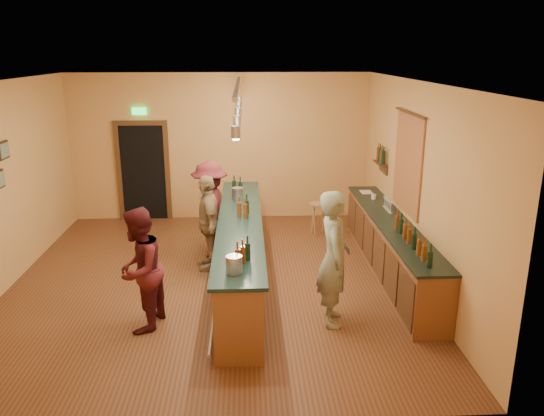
{
  "coord_description": "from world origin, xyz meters",
  "views": [
    {
      "loc": [
        0.56,
        -8.06,
        3.65
      ],
      "look_at": [
        0.97,
        0.2,
        1.18
      ],
      "focal_mm": 35.0,
      "sensor_mm": 36.0,
      "label": 1
    }
  ],
  "objects_px": {
    "back_counter": "(390,246)",
    "bartender": "(334,259)",
    "customer_c": "(210,209)",
    "customer_b": "(208,223)",
    "tasting_bar": "(240,246)",
    "customer_a": "(139,270)",
    "bar_stool": "(317,210)"
  },
  "relations": [
    {
      "from": "customer_a",
      "to": "customer_b",
      "type": "xyz_separation_m",
      "value": [
        0.78,
        2.04,
        -0.02
      ]
    },
    {
      "from": "customer_a",
      "to": "bartender",
      "type": "bearing_deg",
      "value": 103.49
    },
    {
      "from": "bartender",
      "to": "bar_stool",
      "type": "distance_m",
      "value": 3.68
    },
    {
      "from": "tasting_bar",
      "to": "customer_b",
      "type": "distance_m",
      "value": 0.82
    },
    {
      "from": "customer_a",
      "to": "customer_b",
      "type": "height_order",
      "value": "customer_a"
    },
    {
      "from": "customer_b",
      "to": "bar_stool",
      "type": "distance_m",
      "value": 2.67
    },
    {
      "from": "customer_b",
      "to": "customer_c",
      "type": "distance_m",
      "value": 0.63
    },
    {
      "from": "back_counter",
      "to": "bar_stool",
      "type": "relative_size",
      "value": 6.79
    },
    {
      "from": "bartender",
      "to": "customer_b",
      "type": "relative_size",
      "value": 1.14
    },
    {
      "from": "bar_stool",
      "to": "customer_a",
      "type": "bearing_deg",
      "value": -127.93
    },
    {
      "from": "customer_a",
      "to": "bar_stool",
      "type": "distance_m",
      "value": 4.68
    },
    {
      "from": "back_counter",
      "to": "customer_b",
      "type": "height_order",
      "value": "customer_b"
    },
    {
      "from": "back_counter",
      "to": "customer_b",
      "type": "bearing_deg",
      "value": 172.83
    },
    {
      "from": "back_counter",
      "to": "tasting_bar",
      "type": "distance_m",
      "value": 2.53
    },
    {
      "from": "bartender",
      "to": "customer_b",
      "type": "distance_m",
      "value": 2.73
    },
    {
      "from": "customer_c",
      "to": "bartender",
      "type": "bearing_deg",
      "value": 36.24
    },
    {
      "from": "bartender",
      "to": "back_counter",
      "type": "bearing_deg",
      "value": -33.26
    },
    {
      "from": "customer_a",
      "to": "bar_stool",
      "type": "bearing_deg",
      "value": 154.9
    },
    {
      "from": "bartender",
      "to": "customer_a",
      "type": "relative_size",
      "value": 1.12
    },
    {
      "from": "customer_a",
      "to": "back_counter",
      "type": "bearing_deg",
      "value": 126.16
    },
    {
      "from": "bartender",
      "to": "customer_a",
      "type": "xyz_separation_m",
      "value": [
        -2.61,
        -0.03,
        -0.1
      ]
    },
    {
      "from": "customer_a",
      "to": "customer_b",
      "type": "relative_size",
      "value": 1.03
    },
    {
      "from": "tasting_bar",
      "to": "customer_a",
      "type": "height_order",
      "value": "customer_a"
    },
    {
      "from": "tasting_bar",
      "to": "customer_c",
      "type": "bearing_deg",
      "value": 114.71
    },
    {
      "from": "back_counter",
      "to": "bartender",
      "type": "height_order",
      "value": "bartender"
    },
    {
      "from": "customer_b",
      "to": "bar_stool",
      "type": "relative_size",
      "value": 2.47
    },
    {
      "from": "bartender",
      "to": "bar_stool",
      "type": "height_order",
      "value": "bartender"
    },
    {
      "from": "customer_b",
      "to": "customer_c",
      "type": "bearing_deg",
      "value": 170.11
    },
    {
      "from": "bartender",
      "to": "tasting_bar",
      "type": "bearing_deg",
      "value": 45.55
    },
    {
      "from": "back_counter",
      "to": "bartender",
      "type": "xyz_separation_m",
      "value": [
        -1.24,
        -1.63,
        0.46
      ]
    },
    {
      "from": "customer_a",
      "to": "bar_stool",
      "type": "height_order",
      "value": "customer_a"
    },
    {
      "from": "customer_b",
      "to": "tasting_bar",
      "type": "bearing_deg",
      "value": 34.13
    }
  ]
}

